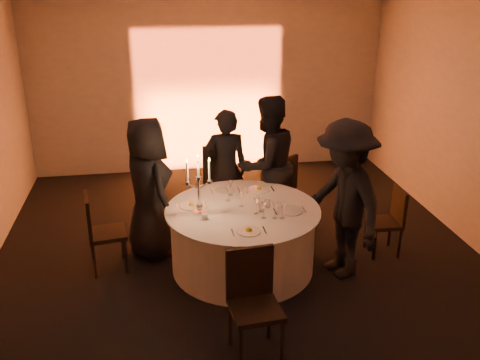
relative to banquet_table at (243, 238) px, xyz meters
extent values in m
plane|color=black|center=(0.00, 0.00, -0.38)|extent=(7.00, 7.00, 0.00)
plane|color=white|center=(0.00, 0.00, 2.62)|extent=(7.00, 7.00, 0.00)
plane|color=#BAB6AD|center=(0.00, 3.50, 1.12)|extent=(7.00, 0.00, 7.00)
cube|color=black|center=(0.00, 3.20, -0.33)|extent=(0.25, 0.12, 0.10)
cylinder|color=black|center=(0.00, 0.00, -0.37)|extent=(0.60, 0.60, 0.03)
cylinder|color=black|center=(0.00, 0.00, -0.01)|extent=(0.20, 0.20, 0.75)
cylinder|color=white|center=(0.00, 0.00, -0.01)|extent=(1.68, 1.68, 0.75)
cylinder|color=white|center=(0.00, 0.00, 0.38)|extent=(1.80, 1.80, 0.02)
cube|color=black|center=(-1.57, 0.24, 0.08)|extent=(0.48, 0.48, 0.05)
cube|color=black|center=(-1.76, 0.21, 0.34)|extent=(0.10, 0.42, 0.48)
cylinder|color=black|center=(-1.37, 0.09, -0.16)|extent=(0.04, 0.04, 0.45)
cylinder|color=black|center=(-1.42, 0.44, -0.16)|extent=(0.04, 0.04, 0.45)
cylinder|color=black|center=(-1.72, 0.03, -0.16)|extent=(0.04, 0.04, 0.45)
cylinder|color=black|center=(-1.78, 0.39, -0.16)|extent=(0.04, 0.04, 0.45)
cube|color=black|center=(-0.07, 1.68, 0.13)|extent=(0.49, 0.49, 0.05)
cube|color=black|center=(-0.08, 1.47, 0.42)|extent=(0.47, 0.06, 0.53)
cylinder|color=black|center=(0.14, 1.87, -0.13)|extent=(0.04, 0.04, 0.50)
cylinder|color=black|center=(-0.27, 1.89, -0.13)|extent=(0.04, 0.04, 0.50)
cylinder|color=black|center=(0.12, 1.47, -0.13)|extent=(0.04, 0.04, 0.50)
cylinder|color=black|center=(-0.28, 1.49, -0.13)|extent=(0.04, 0.04, 0.50)
cube|color=black|center=(0.74, 1.41, 0.06)|extent=(0.55, 0.55, 0.05)
cube|color=black|center=(0.83, 1.24, 0.31)|extent=(0.38, 0.22, 0.46)
cylinder|color=black|center=(0.81, 1.64, -0.17)|extent=(0.04, 0.04, 0.44)
cylinder|color=black|center=(0.51, 1.48, -0.17)|extent=(0.04, 0.04, 0.44)
cylinder|color=black|center=(0.98, 1.33, -0.17)|extent=(0.04, 0.04, 0.44)
cylinder|color=black|center=(0.67, 1.17, -0.17)|extent=(0.04, 0.04, 0.44)
cube|color=black|center=(1.79, 0.06, 0.03)|extent=(0.39, 0.39, 0.05)
cube|color=black|center=(1.96, 0.05, 0.26)|extent=(0.05, 0.38, 0.43)
cylinder|color=black|center=(1.63, 0.23, -0.18)|extent=(0.04, 0.04, 0.41)
cylinder|color=black|center=(1.62, -0.10, -0.18)|extent=(0.04, 0.04, 0.41)
cylinder|color=black|center=(1.96, 0.22, -0.18)|extent=(0.04, 0.04, 0.41)
cylinder|color=black|center=(1.95, -0.11, -0.18)|extent=(0.04, 0.04, 0.41)
cube|color=black|center=(-0.15, -1.56, 0.10)|extent=(0.49, 0.49, 0.05)
cube|color=black|center=(-0.17, -1.36, 0.38)|extent=(0.45, 0.08, 0.51)
cylinder|color=black|center=(-0.32, -1.77, -0.15)|extent=(0.04, 0.04, 0.48)
cylinder|color=black|center=(0.06, -1.73, -0.15)|extent=(0.04, 0.04, 0.48)
cylinder|color=black|center=(-0.36, -1.39, -0.15)|extent=(0.04, 0.04, 0.48)
cylinder|color=black|center=(0.02, -1.35, -0.15)|extent=(0.04, 0.04, 0.48)
imported|color=black|center=(-1.07, 0.53, 0.49)|extent=(0.88, 1.02, 1.76)
imported|color=black|center=(-0.04, 1.17, 0.45)|extent=(0.62, 0.42, 1.66)
imported|color=black|center=(0.50, 0.98, 0.54)|extent=(1.12, 1.03, 1.86)
imported|color=black|center=(1.11, -0.29, 0.55)|extent=(0.98, 1.34, 1.86)
cylinder|color=silver|center=(-0.58, 0.17, 0.39)|extent=(0.28, 0.28, 0.01)
cube|color=silver|center=(-0.75, 0.17, 0.39)|extent=(0.01, 0.17, 0.01)
cube|color=silver|center=(-0.41, 0.17, 0.39)|extent=(0.02, 0.17, 0.01)
sphere|color=yellow|center=(-0.58, 0.17, 0.43)|extent=(0.07, 0.07, 0.07)
cylinder|color=silver|center=(-0.13, 0.57, 0.39)|extent=(0.25, 0.25, 0.01)
cube|color=silver|center=(-0.30, 0.57, 0.39)|extent=(0.02, 0.17, 0.01)
cube|color=silver|center=(0.04, 0.57, 0.39)|extent=(0.01, 0.17, 0.01)
cylinder|color=silver|center=(0.30, 0.51, 0.39)|extent=(0.27, 0.27, 0.01)
cube|color=silver|center=(0.13, 0.51, 0.39)|extent=(0.02, 0.17, 0.01)
cube|color=silver|center=(0.47, 0.51, 0.39)|extent=(0.02, 0.17, 0.01)
sphere|color=yellow|center=(0.30, 0.51, 0.43)|extent=(0.07, 0.07, 0.07)
cylinder|color=silver|center=(0.52, -0.15, 0.39)|extent=(0.30, 0.30, 0.01)
cube|color=silver|center=(0.35, -0.15, 0.39)|extent=(0.02, 0.17, 0.01)
cube|color=silver|center=(0.69, -0.15, 0.39)|extent=(0.01, 0.17, 0.01)
cylinder|color=silver|center=(-0.04, -0.58, 0.39)|extent=(0.26, 0.26, 0.01)
cube|color=silver|center=(-0.21, -0.58, 0.39)|extent=(0.02, 0.17, 0.01)
cube|color=silver|center=(0.13, -0.58, 0.39)|extent=(0.02, 0.17, 0.01)
sphere|color=yellow|center=(-0.04, -0.58, 0.43)|extent=(0.07, 0.07, 0.07)
cylinder|color=silver|center=(-0.46, -0.20, 0.39)|extent=(0.11, 0.11, 0.01)
cylinder|color=silver|center=(-0.46, -0.20, 0.42)|extent=(0.07, 0.07, 0.06)
cylinder|color=silver|center=(-0.50, -0.03, 0.40)|extent=(0.14, 0.14, 0.02)
sphere|color=silver|center=(-0.50, -0.03, 0.46)|extent=(0.08, 0.08, 0.08)
cylinder|color=silver|center=(-0.50, -0.03, 0.61)|extent=(0.03, 0.03, 0.38)
cylinder|color=silver|center=(-0.50, -0.03, 0.81)|extent=(0.06, 0.06, 0.03)
cylinder|color=white|center=(-0.50, -0.03, 0.94)|extent=(0.02, 0.02, 0.25)
cone|color=#FFA62D|center=(-0.50, -0.03, 1.09)|extent=(0.02, 0.02, 0.04)
cylinder|color=silver|center=(-0.57, -0.03, 0.72)|extent=(0.14, 0.02, 0.09)
cylinder|color=silver|center=(-0.63, -0.03, 0.76)|extent=(0.06, 0.06, 0.03)
cylinder|color=white|center=(-0.63, -0.03, 0.89)|extent=(0.02, 0.02, 0.25)
cone|color=#FFA62D|center=(-0.63, -0.03, 1.03)|extent=(0.02, 0.02, 0.04)
cylinder|color=silver|center=(-0.44, -0.03, 0.72)|extent=(0.14, 0.02, 0.09)
cylinder|color=silver|center=(-0.38, -0.03, 0.76)|extent=(0.06, 0.06, 0.03)
cylinder|color=white|center=(-0.38, -0.03, 0.89)|extent=(0.02, 0.02, 0.25)
cone|color=#FFA62D|center=(-0.38, -0.03, 1.03)|extent=(0.02, 0.02, 0.04)
cylinder|color=silver|center=(0.19, -0.28, 0.39)|extent=(0.06, 0.06, 0.01)
cylinder|color=silver|center=(0.19, -0.28, 0.44)|extent=(0.01, 0.01, 0.10)
cone|color=silver|center=(0.19, -0.28, 0.53)|extent=(0.07, 0.07, 0.09)
cylinder|color=silver|center=(0.39, -0.32, 0.39)|extent=(0.06, 0.06, 0.01)
cylinder|color=silver|center=(0.39, -0.32, 0.44)|extent=(0.01, 0.01, 0.10)
cone|color=silver|center=(0.39, -0.32, 0.53)|extent=(0.07, 0.07, 0.09)
cylinder|color=silver|center=(-0.14, 0.26, 0.39)|extent=(0.06, 0.06, 0.01)
cylinder|color=silver|center=(-0.14, 0.26, 0.44)|extent=(0.01, 0.01, 0.10)
cone|color=silver|center=(-0.14, 0.26, 0.53)|extent=(0.07, 0.07, 0.09)
cylinder|color=silver|center=(0.31, -0.31, 0.39)|extent=(0.06, 0.06, 0.01)
cylinder|color=silver|center=(0.31, -0.31, 0.44)|extent=(0.01, 0.01, 0.10)
cone|color=silver|center=(0.31, -0.31, 0.53)|extent=(0.07, 0.07, 0.09)
cylinder|color=silver|center=(-0.08, 0.42, 0.39)|extent=(0.06, 0.06, 0.01)
cylinder|color=silver|center=(-0.08, 0.42, 0.44)|extent=(0.01, 0.01, 0.10)
cone|color=silver|center=(-0.08, 0.42, 0.53)|extent=(0.07, 0.07, 0.09)
cylinder|color=silver|center=(0.00, 0.07, 0.39)|extent=(0.06, 0.06, 0.01)
cylinder|color=silver|center=(0.00, 0.07, 0.44)|extent=(0.01, 0.01, 0.10)
cone|color=silver|center=(0.00, 0.07, 0.53)|extent=(0.07, 0.07, 0.09)
cylinder|color=silver|center=(0.13, -0.15, 0.39)|extent=(0.06, 0.06, 0.01)
cylinder|color=silver|center=(0.13, -0.15, 0.44)|extent=(0.01, 0.01, 0.10)
cone|color=silver|center=(0.13, -0.15, 0.53)|extent=(0.07, 0.07, 0.09)
cylinder|color=silver|center=(0.29, 0.00, 0.43)|extent=(0.07, 0.07, 0.09)
cylinder|color=silver|center=(0.20, -0.10, 0.43)|extent=(0.07, 0.07, 0.09)
camera|label=1|loc=(-0.95, -5.53, 2.97)|focal=40.00mm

